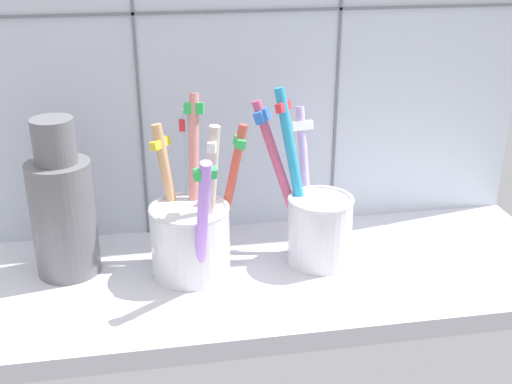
# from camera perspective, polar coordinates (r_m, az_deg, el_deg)

# --- Properties ---
(counter_slab) EXTENTS (0.64, 0.22, 0.02)m
(counter_slab) POSITION_cam_1_polar(r_m,az_deg,el_deg) (0.66, 0.18, -7.75)
(counter_slab) COLOR silver
(counter_slab) RESTS_ON ground
(tile_wall_back) EXTENTS (0.64, 0.02, 0.45)m
(tile_wall_back) POSITION_cam_1_polar(r_m,az_deg,el_deg) (0.70, -1.57, 12.75)
(tile_wall_back) COLOR silver
(tile_wall_back) RESTS_ON ground
(toothbrush_cup_left) EXTENTS (0.10, 0.12, 0.17)m
(toothbrush_cup_left) POSITION_cam_1_polar(r_m,az_deg,el_deg) (0.64, -5.65, -3.35)
(toothbrush_cup_left) COLOR silver
(toothbrush_cup_left) RESTS_ON counter_slab
(toothbrush_cup_right) EXTENTS (0.10, 0.09, 0.18)m
(toothbrush_cup_right) POSITION_cam_1_polar(r_m,az_deg,el_deg) (0.66, 5.27, -2.52)
(toothbrush_cup_right) COLOR silver
(toothbrush_cup_right) RESTS_ON counter_slab
(ceramic_vase) EXTENTS (0.06, 0.06, 0.16)m
(ceramic_vase) POSITION_cam_1_polar(r_m,az_deg,el_deg) (0.66, -16.59, -1.39)
(ceramic_vase) COLOR slate
(ceramic_vase) RESTS_ON counter_slab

